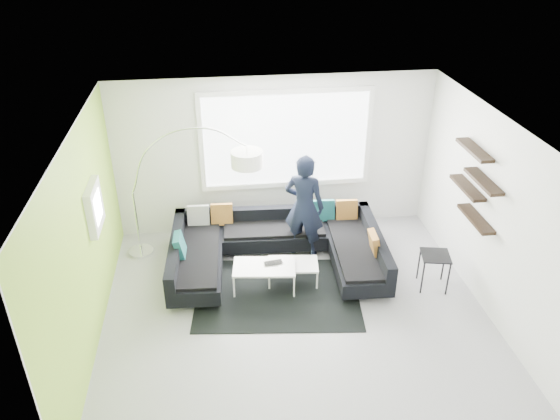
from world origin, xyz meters
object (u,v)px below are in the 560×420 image
Objects in this scene: person at (304,206)px; sectional_sofa at (277,252)px; laptop at (274,264)px; arc_lamp at (133,193)px; coffee_table at (279,274)px; side_table at (433,271)px.

sectional_sofa is at bearing 62.51° from person.
sectional_sofa is 0.49m from laptop.
arc_lamp reaches higher than person.
sectional_sofa is 0.86m from person.
sectional_sofa reaches higher than coffee_table.
laptop is at bearing 172.51° from side_table.
arc_lamp is at bearing 161.33° from side_table.
coffee_table is 0.53× the size of arc_lamp.
side_table is (2.32, -0.78, -0.03)m from sectional_sofa.
sectional_sofa is at bearing 69.31° from laptop.
laptop is at bearing -99.66° from sectional_sofa.
coffee_table is at bearing 81.95° from person.
side_table reaches higher than coffee_table.
sectional_sofa is at bearing 161.31° from side_table.
laptop is (-0.60, -0.86, -0.50)m from person.
sectional_sofa is 1.51× the size of arc_lamp.
person reaches higher than side_table.
arc_lamp is (-2.24, 0.76, 0.83)m from sectional_sofa.
person is (-1.82, 1.17, 0.62)m from side_table.
arc_lamp reaches higher than laptop.
coffee_table is at bearing 171.48° from side_table.
person is 5.92× the size of laptop.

